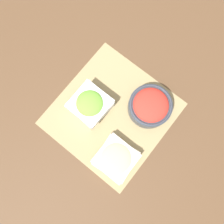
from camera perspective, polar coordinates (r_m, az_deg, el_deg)
ground_plane at (r=0.91m, az=-0.00°, el=-0.39°), size 3.00×3.00×0.00m
placemat at (r=0.90m, az=-0.00°, el=-0.37°), size 0.44×0.46×0.00m
lettuce_bowl at (r=0.87m, az=-5.72°, el=1.97°), size 0.15×0.15×0.08m
tomato_bowl at (r=0.87m, az=9.91°, el=1.55°), size 0.17×0.17×0.09m
cucumber_bowl at (r=0.86m, az=1.08°, el=-12.01°), size 0.15×0.15×0.05m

